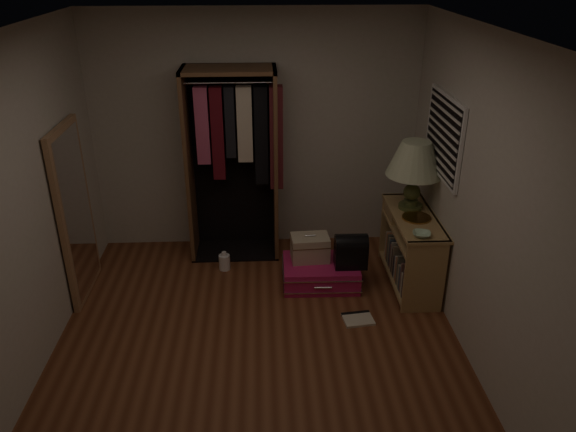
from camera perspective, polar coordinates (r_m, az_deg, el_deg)
The scene contains 13 objects.
ground at distance 4.95m, azimuth -3.02°, elevation -13.27°, with size 4.00×4.00×0.00m, color brown.
room_walls at distance 4.22m, azimuth -2.45°, elevation 3.26°, with size 3.52×4.02×2.60m.
console_bookshelf at distance 5.79m, azimuth 12.30°, elevation -2.97°, with size 0.42×1.12×0.75m.
open_wardrobe at distance 5.95m, azimuth -5.22°, elevation 6.84°, with size 1.01×0.50×2.05m.
floor_mirror at distance 5.64m, azimuth -20.80°, elevation 0.25°, with size 0.06×0.80×1.70m.
pink_suitcase at distance 5.75m, azimuth 3.34°, elevation -5.78°, with size 0.78×0.58×0.24m.
train_case at distance 5.68m, azimuth 2.25°, elevation -3.24°, with size 0.40×0.29×0.28m.
black_bag at distance 5.57m, azimuth 6.41°, elevation -3.45°, with size 0.32×0.21×0.35m.
table_lamp at distance 5.57m, azimuth 12.79°, elevation 5.57°, with size 0.72×0.72×0.69m.
brass_tray at distance 5.54m, azimuth 12.91°, elevation -0.15°, with size 0.34×0.34×0.02m.
ceramic_bowl at distance 5.20m, azimuth 13.42°, elevation -1.82°, with size 0.16×0.16×0.04m, color #B0D3AF.
white_jug at distance 6.03m, azimuth -6.47°, elevation -4.65°, with size 0.16×0.16×0.21m.
floor_book at distance 5.31m, azimuth 7.08°, elevation -10.27°, with size 0.30×0.25×0.03m.
Camera 1 is at (0.07, -3.86, 3.09)m, focal length 35.00 mm.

